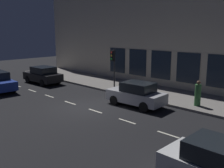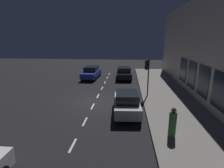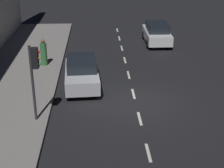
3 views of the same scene
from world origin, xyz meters
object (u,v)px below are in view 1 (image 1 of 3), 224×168
at_px(parked_car_0, 136,94).
at_px(pedestrian_0, 198,94).
at_px(traffic_light, 113,61).
at_px(parked_car_2, 43,75).

height_order(parked_car_0, pedestrian_0, pedestrian_0).
xyz_separation_m(traffic_light, parked_car_0, (-1.72, -3.79, -1.76)).
xyz_separation_m(parked_car_2, pedestrian_0, (2.79, -13.95, 0.10)).
relative_size(parked_car_0, pedestrian_0, 2.42).
bearing_deg(parked_car_2, pedestrian_0, -81.24).
distance_m(parked_car_0, parked_car_2, 10.89).
relative_size(traffic_light, parked_car_2, 0.82).
bearing_deg(traffic_light, parked_car_0, -114.35).
distance_m(traffic_light, parked_car_0, 4.52).
height_order(parked_car_2, pedestrian_0, pedestrian_0).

